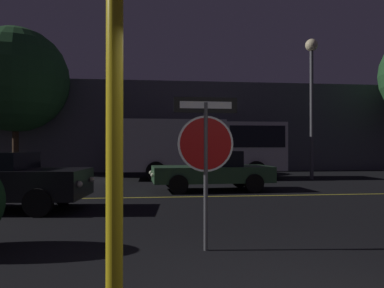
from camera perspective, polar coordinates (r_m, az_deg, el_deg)
The scene contains 8 objects.
road_center_stripe at distance 10.99m, azimuth -0.42°, elevation -8.04°, with size 42.03×0.12×0.01m, color gold.
stop_sign at distance 5.29m, azimuth 2.11°, elevation 0.19°, with size 0.91×0.06×2.16m.
yellow_pole_left at distance 3.27m, azimuth -11.73°, elevation 0.95°, with size 0.15×0.15×3.09m, color yellow.
passing_car_3 at distance 12.50m, azimuth 3.09°, elevation -4.07°, with size 4.06×1.97×1.32m.
delivery_truck at distance 17.05m, azimuth 2.38°, elevation -0.17°, with size 7.20×2.59×2.63m.
street_lamp at distance 17.83m, azimuth 17.76°, elevation 9.64°, with size 0.56×0.56×6.30m.
tree_0 at distance 22.07m, azimuth -25.28°, elevation 8.83°, with size 5.51×5.51×7.75m.
building_backdrop at distance 23.35m, azimuth -0.67°, elevation 2.52°, with size 30.02×3.00×5.30m, color #4C4C56.
Camera 1 is at (-1.17, -3.09, 1.47)m, focal length 35.00 mm.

